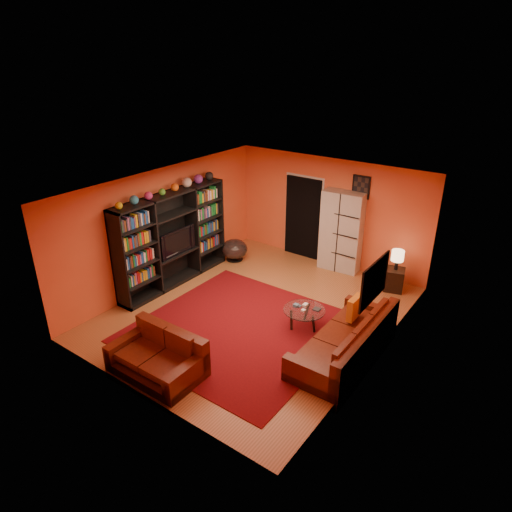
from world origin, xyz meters
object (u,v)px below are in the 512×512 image
Objects in this scene: coffee_table at (304,312)px; table_lamp at (398,256)px; entertainment_unit at (173,239)px; bowl_chair at (235,249)px; tv at (175,241)px; loveseat at (160,356)px; side_table at (394,280)px; sofa at (349,342)px; storage_cabinet at (342,231)px.

coffee_table is 2.65m from table_lamp.
entertainment_unit is 4.59× the size of bowl_chair.
loveseat is (2.02, -2.42, -0.72)m from tv.
loveseat is at bearing -113.17° from side_table.
bowl_chair is at bearing 77.81° from entertainment_unit.
coffee_table is at bearing -28.87° from bowl_chair.
loveseat reaches higher than coffee_table.
table_lamp is (3.82, 0.83, 0.53)m from bowl_chair.
entertainment_unit is 1.22× the size of sofa.
tv is 4.91m from side_table.
coffee_table is at bearing -88.96° from tv.
coffee_table is 2.62m from side_table.
bowl_chair is at bearing 21.77° from loveseat.
table_lamp is (4.14, 2.53, -0.19)m from tv.
bowl_chair is at bearing 154.06° from sofa.
sofa is 3.21m from loveseat.
tv is 2.24× the size of table_lamp.
loveseat is 1.94× the size of coffee_table.
sofa is at bearing -15.61° from coffee_table.
entertainment_unit is at bearing -178.89° from coffee_table.
storage_cabinet is at bearing 102.78° from coffee_table.
sofa is 2.78m from side_table.
entertainment_unit reaches higher than storage_cabinet.
sofa reaches higher than coffee_table.
sofa is at bearing -3.04° from entertainment_unit.
tv reaches higher than bowl_chair.
side_table is (1.46, -0.26, -0.71)m from storage_cabinet.
bowl_chair is at bearing 151.13° from coffee_table.
storage_cabinet is 4.31× the size of table_lamp.
table_lamp is (1.46, -0.26, -0.15)m from storage_cabinet.
storage_cabinet reaches higher than side_table.
loveseat is 5.39m from side_table.
bowl_chair is at bearing -10.61° from tv.
table_lamp is at bearing -23.82° from loveseat.
table_lamp is (-0.23, 2.77, 0.53)m from sofa.
entertainment_unit reaches higher than sofa.
sofa is 3.77× the size of bowl_chair.
tv is at bearing 6.04° from entertainment_unit.
table_lamp is at bearing -14.62° from storage_cabinet.
storage_cabinet reaches higher than table_lamp.
storage_cabinet is at bearing 169.88° from table_lamp.
entertainment_unit is 6.00× the size of side_table.
entertainment_unit is 3.27m from loveseat.
storage_cabinet is 2.95× the size of bowl_chair.
tv is at bearing -138.25° from storage_cabinet.
side_table is (4.14, 2.53, -0.76)m from tv.
bowl_chair is (0.32, 1.70, -0.72)m from tv.
table_lamp is (2.12, 4.95, 0.53)m from loveseat.
tv is 1.53× the size of bowl_chair.
sofa is at bearing -65.35° from storage_cabinet.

